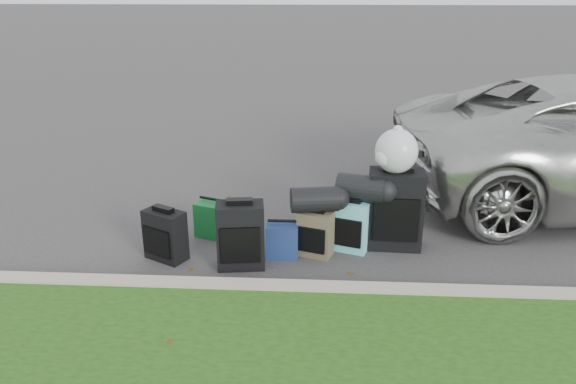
# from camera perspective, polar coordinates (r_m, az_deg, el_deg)

# --- Properties ---
(ground) EXTENTS (120.00, 120.00, 0.00)m
(ground) POSITION_cam_1_polar(r_m,az_deg,el_deg) (5.88, 0.87, -5.73)
(ground) COLOR #383535
(ground) RESTS_ON ground
(curb) EXTENTS (120.00, 0.18, 0.15)m
(curb) POSITION_cam_1_polar(r_m,az_deg,el_deg) (4.97, 0.37, -10.10)
(curb) COLOR #9E937F
(curb) RESTS_ON ground
(suitcase_small_black) EXTENTS (0.47, 0.39, 0.51)m
(suitcase_small_black) POSITION_cam_1_polar(r_m,az_deg,el_deg) (5.70, -12.36, -4.31)
(suitcase_small_black) COLOR black
(suitcase_small_black) RESTS_ON ground
(suitcase_large_black_left) EXTENTS (0.48, 0.33, 0.65)m
(suitcase_large_black_left) POSITION_cam_1_polar(r_m,az_deg,el_deg) (5.42, -4.84, -4.42)
(suitcase_large_black_left) COLOR black
(suitcase_large_black_left) RESTS_ON ground
(suitcase_olive) EXTENTS (0.39, 0.31, 0.47)m
(suitcase_olive) POSITION_cam_1_polar(r_m,az_deg,el_deg) (5.66, 2.79, -4.23)
(suitcase_olive) COLOR #443E2B
(suitcase_olive) RESTS_ON ground
(suitcase_teal) EXTENTS (0.42, 0.33, 0.53)m
(suitcase_teal) POSITION_cam_1_polar(r_m,az_deg,el_deg) (5.79, 6.33, -3.44)
(suitcase_teal) COLOR #51A4B2
(suitcase_teal) RESTS_ON ground
(suitcase_large_black_right) EXTENTS (0.57, 0.36, 0.83)m
(suitcase_large_black_right) POSITION_cam_1_polar(r_m,az_deg,el_deg) (5.87, 10.83, -1.75)
(suitcase_large_black_right) COLOR black
(suitcase_large_black_right) RESTS_ON ground
(tote_green) EXTENTS (0.41, 0.37, 0.38)m
(tote_green) POSITION_cam_1_polar(r_m,az_deg,el_deg) (6.15, -7.59, -2.72)
(tote_green) COLOR #16652B
(tote_green) RESTS_ON ground
(tote_navy) EXTENTS (0.32, 0.25, 0.34)m
(tote_navy) POSITION_cam_1_polar(r_m,az_deg,el_deg) (5.67, -0.58, -4.89)
(tote_navy) COLOR navy
(tote_navy) RESTS_ON ground
(duffel_left) EXTENTS (0.50, 0.33, 0.25)m
(duffel_left) POSITION_cam_1_polar(r_m,az_deg,el_deg) (5.54, 2.72, -0.77)
(duffel_left) COLOR black
(duffel_left) RESTS_ON suitcase_olive
(duffel_right) EXTENTS (0.54, 0.39, 0.27)m
(duffel_right) POSITION_cam_1_polar(r_m,az_deg,el_deg) (5.69, 7.45, 0.41)
(duffel_right) COLOR black
(duffel_right) RESTS_ON suitcase_teal
(trash_bag) EXTENTS (0.43, 0.43, 0.43)m
(trash_bag) POSITION_cam_1_polar(r_m,az_deg,el_deg) (5.65, 10.95, 4.09)
(trash_bag) COLOR silver
(trash_bag) RESTS_ON suitcase_large_black_right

